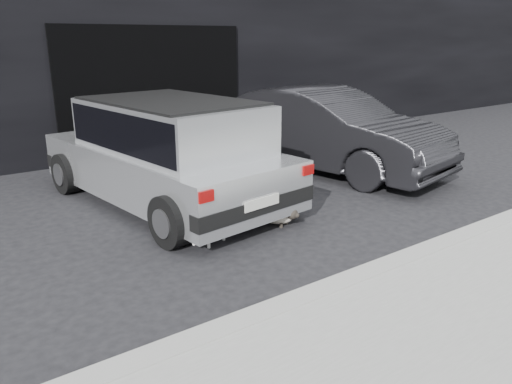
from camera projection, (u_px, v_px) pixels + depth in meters
ground at (217, 214)px, 6.97m from camera, size 80.00×80.00×0.00m
building_facade at (114, 31)px, 11.42m from camera, size 34.00×4.00×5.00m
garage_opening at (155, 92)px, 10.23m from camera, size 4.00×0.10×2.60m
curb at (418, 256)px, 5.50m from camera, size 18.00×0.25×0.12m
silver_hatchback at (168, 148)px, 7.20m from camera, size 2.46×4.38×1.54m
second_car at (325, 130)px, 9.12m from camera, size 2.41×4.75×1.50m
cat_siamese at (276, 215)px, 6.56m from camera, size 0.49×0.78×0.29m
cat_white at (214, 229)px, 5.98m from camera, size 0.67×0.39×0.34m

